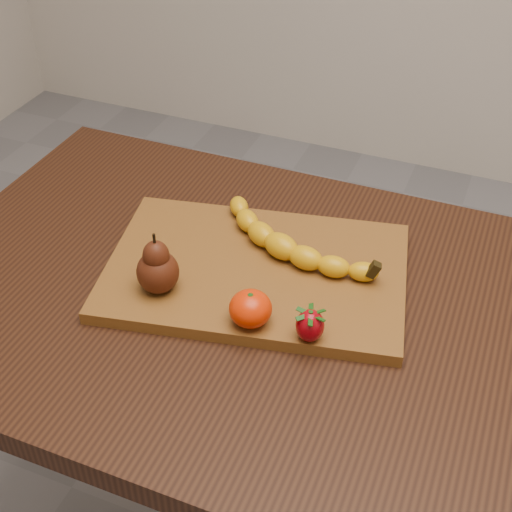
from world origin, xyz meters
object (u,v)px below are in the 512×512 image
at_px(table, 239,336).
at_px(cutting_board, 256,271).
at_px(pear, 157,262).
at_px(mandarin, 250,309).

height_order(table, cutting_board, cutting_board).
height_order(table, pear, pear).
bearing_deg(pear, mandarin, -6.10).
xyz_separation_m(table, pear, (-0.10, -0.06, 0.17)).
bearing_deg(mandarin, cutting_board, 108.59).
xyz_separation_m(pear, mandarin, (0.15, -0.02, -0.02)).
relative_size(cutting_board, pear, 4.66).
distance_m(table, mandarin, 0.17).
relative_size(table, pear, 10.36).
distance_m(table, cutting_board, 0.12).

